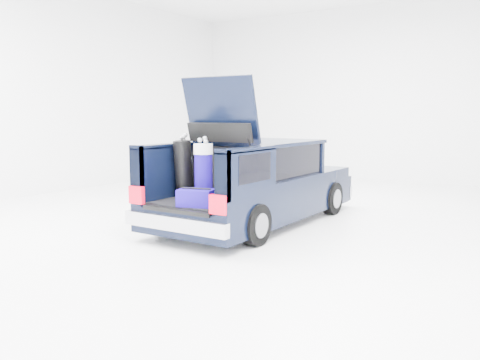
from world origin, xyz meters
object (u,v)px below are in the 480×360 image
Objects in this scene: car at (259,184)px; blue_duffel at (196,198)px; black_golf_bag at (184,169)px; blue_golf_bag at (203,171)px; red_suitcase at (243,184)px.

car reaches higher than blue_duffel.
blue_golf_bag is (0.44, -0.07, -0.01)m from black_golf_bag.
car is at bearing 103.25° from red_suitcase.
red_suitcase is at bearing -68.71° from car.
car is 8.09× the size of blue_duffel.
car is 1.59m from black_golf_bag.
car reaches higher than black_golf_bag.
red_suitcase is at bearing 30.48° from blue_golf_bag.
black_golf_bag is 0.90m from blue_duffel.
blue_duffel is at bearing -29.18° from black_golf_bag.
car is 4.64× the size of black_golf_bag.
car is 1.39m from red_suitcase.
red_suitcase is at bearing 47.20° from blue_duffel.
black_golf_bag is 1.74× the size of blue_duffel.
black_golf_bag is 1.03× the size of blue_golf_bag.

